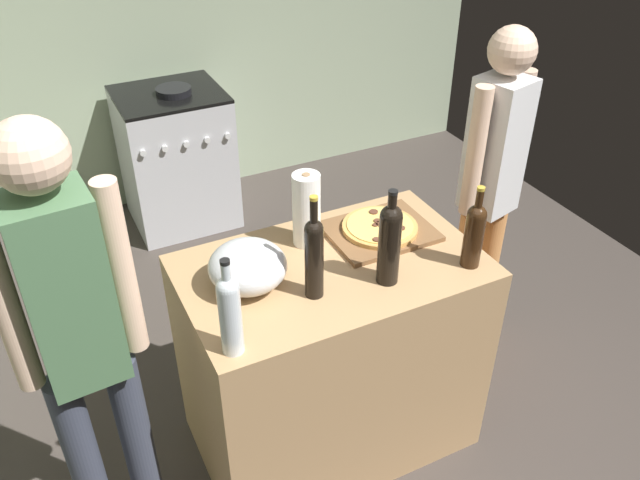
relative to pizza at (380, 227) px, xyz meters
The scene contains 14 objects.
ground_plane 1.24m from the pizza, 113.11° to the left, with size 4.72×3.71×0.02m, color #3F3833.
kitchen_wall_rear 2.37m from the pizza, 97.49° to the left, with size 4.72×0.10×2.60m, color #99A889.
counter 0.57m from the pizza, 158.56° to the right, with size 1.11×0.68×0.92m, color tan.
cutting_board 0.02m from the pizza, behind, with size 0.40×0.32×0.02m, color brown.
pizza is the anchor object (origin of this frame).
mixing_bowl 0.59m from the pizza, behind, with size 0.27×0.27×0.17m.
paper_towel_roll 0.31m from the pizza, 165.82° to the left, with size 0.11×0.11×0.30m.
wine_bottle_green 0.83m from the pizza, 153.93° to the right, with size 0.07×0.07×0.34m.
wine_bottle_amber 0.47m from the pizza, 150.23° to the right, with size 0.06×0.06×0.39m.
wine_bottle_clear 0.39m from the pizza, 59.16° to the right, with size 0.07×0.07×0.32m.
wine_bottle_dark 0.33m from the pizza, 115.75° to the right, with size 0.08×0.08×0.37m.
stove 2.01m from the pizza, 99.53° to the left, with size 0.63×0.59×0.92m.
person_in_stripes 1.17m from the pizza, behind, with size 0.40×0.22×1.70m.
person_in_red 0.65m from the pizza, 10.95° to the left, with size 0.35×0.24×1.61m.
Camera 1 is at (-0.85, -0.97, 2.34)m, focal length 36.76 mm.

